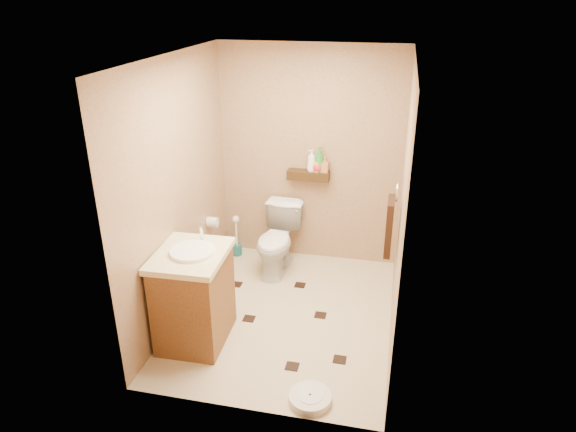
# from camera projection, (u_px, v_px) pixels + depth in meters

# --- Properties ---
(ground) EXTENTS (2.50, 2.50, 0.00)m
(ground) POSITION_uv_depth(u_px,v_px,m) (285.00, 314.00, 4.96)
(ground) COLOR #C5B990
(ground) RESTS_ON ground
(wall_back) EXTENTS (2.00, 0.04, 2.40)m
(wall_back) POSITION_uv_depth(u_px,v_px,m) (310.00, 157.00, 5.58)
(wall_back) COLOR #A5805E
(wall_back) RESTS_ON ground
(wall_front) EXTENTS (2.00, 0.04, 2.40)m
(wall_front) POSITION_uv_depth(u_px,v_px,m) (243.00, 271.00, 3.35)
(wall_front) COLOR #A5805E
(wall_front) RESTS_ON ground
(wall_left) EXTENTS (0.04, 2.50, 2.40)m
(wall_left) POSITION_uv_depth(u_px,v_px,m) (178.00, 191.00, 4.66)
(wall_left) COLOR #A5805E
(wall_left) RESTS_ON ground
(wall_right) EXTENTS (0.04, 2.50, 2.40)m
(wall_right) POSITION_uv_depth(u_px,v_px,m) (402.00, 209.00, 4.28)
(wall_right) COLOR #A5805E
(wall_right) RESTS_ON ground
(ceiling) EXTENTS (2.00, 2.50, 0.02)m
(ceiling) POSITION_uv_depth(u_px,v_px,m) (284.00, 57.00, 3.98)
(ceiling) COLOR white
(ceiling) RESTS_ON wall_back
(wall_shelf) EXTENTS (0.46, 0.14, 0.10)m
(wall_shelf) POSITION_uv_depth(u_px,v_px,m) (308.00, 175.00, 5.59)
(wall_shelf) COLOR #3B2510
(wall_shelf) RESTS_ON wall_back
(floor_accents) EXTENTS (1.33, 1.38, 0.01)m
(floor_accents) POSITION_uv_depth(u_px,v_px,m) (288.00, 318.00, 4.89)
(floor_accents) COLOR black
(floor_accents) RESTS_ON ground
(toilet) EXTENTS (0.45, 0.74, 0.73)m
(toilet) POSITION_uv_depth(u_px,v_px,m) (277.00, 240.00, 5.60)
(toilet) COLOR white
(toilet) RESTS_ON ground
(vanity) EXTENTS (0.60, 0.72, 1.00)m
(vanity) POSITION_uv_depth(u_px,v_px,m) (194.00, 295.00, 4.46)
(vanity) COLOR brown
(vanity) RESTS_ON ground
(bathroom_scale) EXTENTS (0.43, 0.43, 0.07)m
(bathroom_scale) POSITION_uv_depth(u_px,v_px,m) (310.00, 398.00, 3.91)
(bathroom_scale) COLOR white
(bathroom_scale) RESTS_ON ground
(toilet_brush) EXTENTS (0.11, 0.11, 0.50)m
(toilet_brush) POSITION_uv_depth(u_px,v_px,m) (237.00, 241.00, 6.00)
(toilet_brush) COLOR #175E5F
(toilet_brush) RESTS_ON ground
(towel_ring) EXTENTS (0.12, 0.30, 0.76)m
(towel_ring) POSITION_uv_depth(u_px,v_px,m) (390.00, 224.00, 4.62)
(towel_ring) COLOR silver
(towel_ring) RESTS_ON wall_right
(toilet_paper) EXTENTS (0.12, 0.11, 0.12)m
(toilet_paper) POSITION_uv_depth(u_px,v_px,m) (212.00, 222.00, 5.48)
(toilet_paper) COLOR white
(toilet_paper) RESTS_ON wall_left
(bottle_a) EXTENTS (0.12, 0.12, 0.24)m
(bottle_a) POSITION_uv_depth(u_px,v_px,m) (312.00, 161.00, 5.51)
(bottle_a) COLOR white
(bottle_a) RESTS_ON wall_shelf
(bottle_b) EXTENTS (0.11, 0.11, 0.18)m
(bottle_b) POSITION_uv_depth(u_px,v_px,m) (317.00, 164.00, 5.51)
(bottle_b) COLOR gold
(bottle_b) RESTS_ON wall_shelf
(bottle_c) EXTENTS (0.16, 0.16, 0.16)m
(bottle_c) POSITION_uv_depth(u_px,v_px,m) (318.00, 165.00, 5.51)
(bottle_c) COLOR red
(bottle_c) RESTS_ON wall_shelf
(bottle_d) EXTENTS (0.15, 0.15, 0.28)m
(bottle_d) POSITION_uv_depth(u_px,v_px,m) (319.00, 159.00, 5.49)
(bottle_d) COLOR #2C8535
(bottle_d) RESTS_ON wall_shelf
(bottle_e) EXTENTS (0.08, 0.08, 0.17)m
(bottle_e) POSITION_uv_depth(u_px,v_px,m) (325.00, 164.00, 5.50)
(bottle_e) COLOR #C36E41
(bottle_e) RESTS_ON wall_shelf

